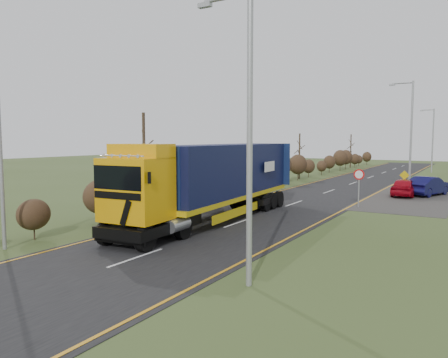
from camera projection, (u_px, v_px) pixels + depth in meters
ground at (196, 238)px, 19.88m from camera, size 160.00×160.00×0.00m
road at (283, 208)px, 28.45m from camera, size 8.00×120.00×0.02m
layby at (411, 197)px, 33.72m from camera, size 6.00×18.00×0.02m
lane_markings at (281, 208)px, 28.18m from camera, size 7.52×116.00×0.01m
hedgerow at (189, 181)px, 29.54m from camera, size 2.24×102.04×6.05m
lorry at (215, 177)px, 23.65m from camera, size 3.40×15.50×4.28m
car_red_hatchback at (405, 187)px, 34.05m from camera, size 1.68×4.15×1.41m
car_blue_sedan at (428, 186)px, 34.45m from camera, size 3.03×4.85×1.51m
streetlight_near at (246, 127)px, 13.00m from camera, size 1.88×0.18×8.83m
streetlight_mid at (410, 131)px, 36.89m from camera, size 1.98×0.19×9.33m
streetlight_far at (432, 138)px, 57.42m from camera, size 1.79×0.18×8.40m
speed_sign at (359, 180)px, 28.47m from camera, size 0.69×0.10×2.51m
warning_board at (404, 180)px, 34.79m from camera, size 0.75×0.11×1.96m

